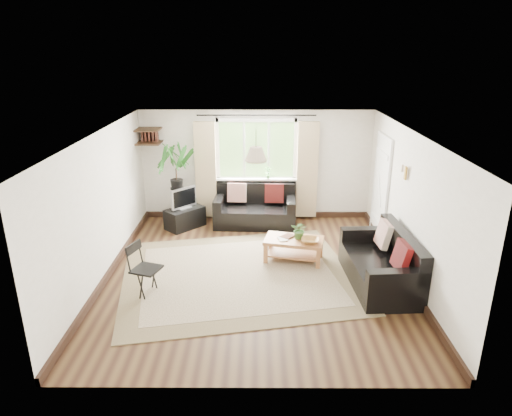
{
  "coord_description": "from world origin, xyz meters",
  "views": [
    {
      "loc": [
        0.03,
        -6.95,
        3.69
      ],
      "look_at": [
        0.0,
        0.4,
        1.05
      ],
      "focal_mm": 32.0,
      "sensor_mm": 36.0,
      "label": 1
    }
  ],
  "objects_px": {
    "sofa_back": "(255,207)",
    "folding_chair": "(147,270)",
    "coffee_table": "(294,250)",
    "sofa_right": "(380,260)",
    "tv_stand": "(185,218)",
    "palm_stand": "(177,185)"
  },
  "relations": [
    {
      "from": "tv_stand",
      "to": "palm_stand",
      "type": "relative_size",
      "value": 0.46
    },
    {
      "from": "sofa_right",
      "to": "palm_stand",
      "type": "distance_m",
      "value": 4.58
    },
    {
      "from": "sofa_back",
      "to": "sofa_right",
      "type": "xyz_separation_m",
      "value": [
        2.02,
        -2.6,
        0.02
      ]
    },
    {
      "from": "sofa_back",
      "to": "palm_stand",
      "type": "bearing_deg",
      "value": 179.93
    },
    {
      "from": "sofa_back",
      "to": "folding_chair",
      "type": "distance_m",
      "value": 3.37
    },
    {
      "from": "coffee_table",
      "to": "palm_stand",
      "type": "height_order",
      "value": "palm_stand"
    },
    {
      "from": "sofa_back",
      "to": "folding_chair",
      "type": "bearing_deg",
      "value": -116.3
    },
    {
      "from": "sofa_right",
      "to": "coffee_table",
      "type": "bearing_deg",
      "value": -126.4
    },
    {
      "from": "sofa_right",
      "to": "tv_stand",
      "type": "relative_size",
      "value": 2.25
    },
    {
      "from": "sofa_right",
      "to": "coffee_table",
      "type": "xyz_separation_m",
      "value": [
        -1.31,
        0.85,
        -0.21
      ]
    },
    {
      "from": "coffee_table",
      "to": "folding_chair",
      "type": "distance_m",
      "value": 2.65
    },
    {
      "from": "sofa_back",
      "to": "tv_stand",
      "type": "height_order",
      "value": "sofa_back"
    },
    {
      "from": "sofa_back",
      "to": "tv_stand",
      "type": "bearing_deg",
      "value": -170.96
    },
    {
      "from": "sofa_right",
      "to": "coffee_table",
      "type": "height_order",
      "value": "sofa_right"
    },
    {
      "from": "palm_stand",
      "to": "folding_chair",
      "type": "xyz_separation_m",
      "value": [
        0.01,
        -3.03,
        -0.45
      ]
    },
    {
      "from": "sofa_right",
      "to": "folding_chair",
      "type": "distance_m",
      "value": 3.69
    },
    {
      "from": "tv_stand",
      "to": "folding_chair",
      "type": "relative_size",
      "value": 0.95
    },
    {
      "from": "tv_stand",
      "to": "palm_stand",
      "type": "distance_m",
      "value": 0.72
    },
    {
      "from": "coffee_table",
      "to": "palm_stand",
      "type": "xyz_separation_m",
      "value": [
        -2.37,
        1.83,
        0.66
      ]
    },
    {
      "from": "sofa_back",
      "to": "folding_chair",
      "type": "xyz_separation_m",
      "value": [
        -1.65,
        -2.94,
        0.01
      ]
    },
    {
      "from": "sofa_right",
      "to": "sofa_back",
      "type": "bearing_deg",
      "value": -145.55
    },
    {
      "from": "sofa_back",
      "to": "palm_stand",
      "type": "distance_m",
      "value": 1.73
    }
  ]
}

